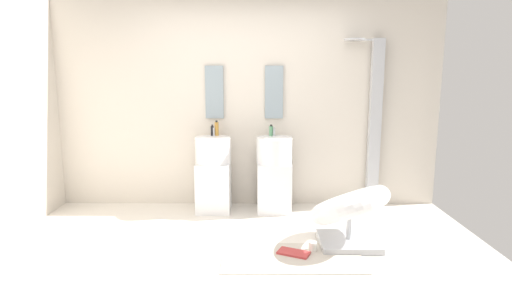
# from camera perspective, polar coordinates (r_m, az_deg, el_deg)

# --- Properties ---
(ground_plane) EXTENTS (4.80, 3.60, 0.04)m
(ground_plane) POSITION_cam_1_polar(r_m,az_deg,el_deg) (3.71, -2.47, -16.43)
(ground_plane) COLOR silver
(rear_partition) EXTENTS (4.80, 0.10, 2.60)m
(rear_partition) POSITION_cam_1_polar(r_m,az_deg,el_deg) (4.99, -1.66, 6.10)
(rear_partition) COLOR beige
(rear_partition) RESTS_ON ground_plane
(pedestal_sink_left) EXTENTS (0.42, 0.42, 1.00)m
(pedestal_sink_left) POSITION_cam_1_polar(r_m,az_deg,el_deg) (4.82, -6.07, -4.19)
(pedestal_sink_left) COLOR white
(pedestal_sink_left) RESTS_ON ground_plane
(pedestal_sink_right) EXTENTS (0.42, 0.42, 1.00)m
(pedestal_sink_right) POSITION_cam_1_polar(r_m,az_deg,el_deg) (4.80, 2.61, -4.22)
(pedestal_sink_right) COLOR white
(pedestal_sink_right) RESTS_ON ground_plane
(vanity_mirror_left) EXTENTS (0.22, 0.03, 0.64)m
(vanity_mirror_left) POSITION_cam_1_polar(r_m,az_deg,el_deg) (4.94, -5.95, 7.35)
(vanity_mirror_left) COLOR #8C9EA8
(vanity_mirror_right) EXTENTS (0.22, 0.03, 0.64)m
(vanity_mirror_right) POSITION_cam_1_polar(r_m,az_deg,el_deg) (4.91, 2.58, 7.38)
(vanity_mirror_right) COLOR #8C9EA8
(shower_column) EXTENTS (0.49, 0.24, 2.05)m
(shower_column) POSITION_cam_1_polar(r_m,az_deg,el_deg) (5.08, 16.43, 3.28)
(shower_column) COLOR #B7BABF
(shower_column) RESTS_ON ground_plane
(lounge_chair) EXTENTS (1.10, 1.10, 0.65)m
(lounge_chair) POSITION_cam_1_polar(r_m,az_deg,el_deg) (3.97, 13.18, -9.13)
(lounge_chair) COLOR #B7BABF
(lounge_chair) RESTS_ON ground_plane
(area_rug) EXTENTS (1.25, 0.61, 0.01)m
(area_rug) POSITION_cam_1_polar(r_m,az_deg,el_deg) (3.73, 5.21, -15.83)
(area_rug) COLOR beige
(area_rug) RESTS_ON ground_plane
(magazine_red) EXTENTS (0.32, 0.25, 0.02)m
(magazine_red) POSITION_cam_1_polar(r_m,az_deg,el_deg) (3.79, 5.39, -15.18)
(magazine_red) COLOR #B73838
(magazine_red) RESTS_ON area_rug
(coffee_mug) EXTENTS (0.08, 0.08, 0.08)m
(coffee_mug) POSITION_cam_1_polar(r_m,az_deg,el_deg) (3.87, 8.07, -14.21)
(coffee_mug) COLOR white
(coffee_mug) RESTS_ON area_rug
(soap_bottle_black) EXTENTS (0.04, 0.04, 0.13)m
(soap_bottle_black) POSITION_cam_1_polar(r_m,az_deg,el_deg) (4.86, -6.25, 1.90)
(soap_bottle_black) COLOR black
(soap_bottle_black) RESTS_ON pedestal_sink_left
(soap_bottle_green) EXTENTS (0.05, 0.05, 0.14)m
(soap_bottle_green) POSITION_cam_1_polar(r_m,az_deg,el_deg) (4.83, 2.16, 1.90)
(soap_bottle_green) COLOR #59996B
(soap_bottle_green) RESTS_ON pedestal_sink_right
(soap_bottle_amber) EXTENTS (0.05, 0.05, 0.18)m
(soap_bottle_amber) POSITION_cam_1_polar(r_m,az_deg,el_deg) (4.86, -5.63, 2.19)
(soap_bottle_amber) COLOR #C68C38
(soap_bottle_amber) RESTS_ON pedestal_sink_left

